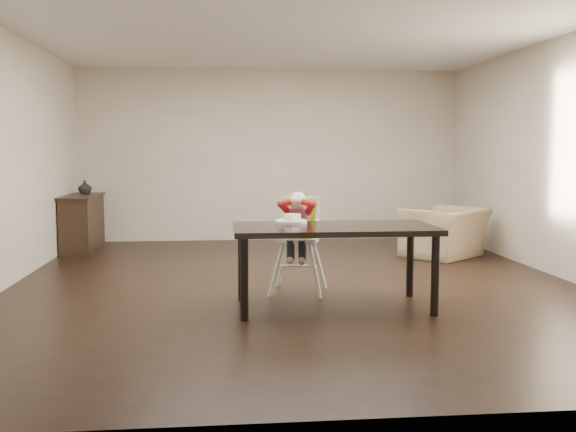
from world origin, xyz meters
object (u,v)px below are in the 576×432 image
object	(u,v)px
dining_table	(334,234)
high_chair	(299,221)
sideboard	(82,222)
armchair	(445,224)

from	to	relation	value
dining_table	high_chair	bearing A→B (deg)	109.09
sideboard	armchair	bearing A→B (deg)	-12.82
high_chair	armchair	size ratio (longest dim) A/B	1.01
high_chair	armchair	xyz separation A→B (m)	(2.21, 1.95, -0.28)
dining_table	armchair	xyz separation A→B (m)	(1.97, 2.64, -0.23)
armchair	sideboard	size ratio (longest dim) A/B	0.80
high_chair	armchair	world-z (taller)	high_chair
high_chair	armchair	bearing A→B (deg)	56.22
high_chair	sideboard	size ratio (longest dim) A/B	0.81
dining_table	high_chair	xyz separation A→B (m)	(-0.24, 0.69, 0.05)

